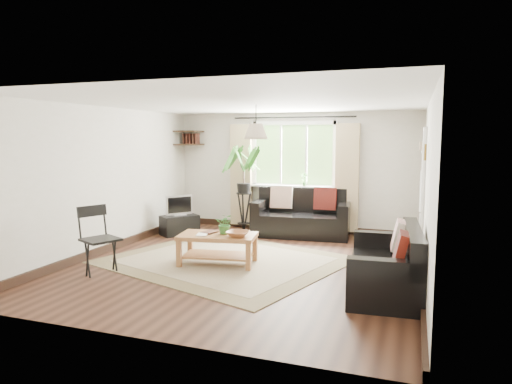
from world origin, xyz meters
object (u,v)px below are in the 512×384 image
(sofa_back, at_px, (301,214))
(folding_chair, at_px, (101,241))
(tv_stand, at_px, (180,225))
(palm_stand, at_px, (244,189))
(sofa_right, at_px, (385,261))
(coffee_table, at_px, (218,249))

(sofa_back, height_order, folding_chair, folding_chair)
(tv_stand, height_order, palm_stand, palm_stand)
(sofa_right, relative_size, coffee_table, 1.45)
(tv_stand, bearing_deg, coffee_table, -100.05)
(folding_chair, bearing_deg, sofa_back, -6.53)
(coffee_table, distance_m, folding_chair, 1.67)
(sofa_right, bearing_deg, coffee_table, -104.12)
(palm_stand, bearing_deg, tv_stand, -154.08)
(sofa_right, xyz_separation_m, tv_stand, (-4.02, 2.16, -0.20))
(sofa_right, distance_m, folding_chair, 3.81)
(sofa_back, height_order, palm_stand, palm_stand)
(sofa_back, bearing_deg, sofa_right, -63.05)
(sofa_right, relative_size, tv_stand, 2.34)
(tv_stand, bearing_deg, palm_stand, -26.71)
(tv_stand, relative_size, folding_chair, 0.74)
(sofa_back, distance_m, folding_chair, 3.95)
(sofa_back, height_order, coffee_table, sofa_back)
(sofa_right, height_order, folding_chair, folding_chair)
(folding_chair, bearing_deg, palm_stand, 9.26)
(coffee_table, distance_m, tv_stand, 2.35)
(sofa_back, distance_m, sofa_right, 3.33)
(coffee_table, xyz_separation_m, palm_stand, (-0.45, 2.28, 0.65))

